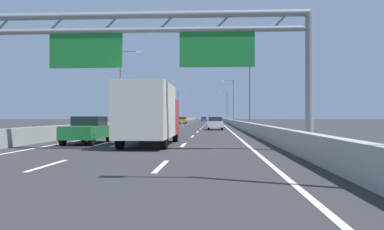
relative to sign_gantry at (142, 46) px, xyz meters
The scene contains 52 objects.
ground_plane 82.02m from the sign_gantry, 90.09° to the left, with size 260.00×260.00×0.00m, color #2D2D30.
lane_dash_left_1 7.64m from the sign_gantry, 108.95° to the right, with size 0.16×3.00×0.01m, color white.
lane_dash_left_2 6.17m from the sign_gantry, 119.77° to the left, with size 0.16×3.00×0.01m, color white.
lane_dash_left_3 13.41m from the sign_gantry, 98.87° to the left, with size 0.16×3.00×0.01m, color white.
lane_dash_left_4 21.99m from the sign_gantry, 95.16° to the left, with size 0.16×3.00×0.01m, color white.
lane_dash_left_5 30.81m from the sign_gantry, 93.64° to the left, with size 0.16×3.00×0.01m, color white.
lane_dash_left_6 39.71m from the sign_gantry, 92.81° to the left, with size 0.16×3.00×0.01m, color white.
lane_dash_left_7 48.65m from the sign_gantry, 92.29° to the left, with size 0.16×3.00×0.01m, color white.
lane_dash_left_8 57.61m from the sign_gantry, 91.93° to the left, with size 0.16×3.00×0.01m, color white.
lane_dash_left_9 66.58m from the sign_gantry, 91.67° to the left, with size 0.16×3.00×0.01m, color white.
lane_dash_left_10 75.55m from the sign_gantry, 91.47° to the left, with size 0.16×3.00×0.01m, color white.
lane_dash_left_11 84.53m from the sign_gantry, 91.31° to the left, with size 0.16×3.00×0.01m, color white.
lane_dash_left_12 93.52m from the sign_gantry, 91.18° to the left, with size 0.16×3.00×0.01m, color white.
lane_dash_left_13 102.51m from the sign_gantry, 91.08° to the left, with size 0.16×3.00×0.01m, color white.
lane_dash_left_14 111.50m from the sign_gantry, 90.99° to the left, with size 0.16×3.00×0.01m, color white.
lane_dash_left_15 120.49m from the sign_gantry, 90.92° to the left, with size 0.16×3.00×0.01m, color white.
lane_dash_left_16 129.48m from the sign_gantry, 90.86° to the left, with size 0.16×3.00×0.01m, color white.
lane_dash_left_17 138.47m from the sign_gantry, 90.80° to the left, with size 0.16×3.00×0.01m, color white.
lane_dash_right_1 7.57m from the sign_gantry, 73.47° to the right, with size 0.16×3.00×0.01m, color white.
lane_dash_right_2 6.09m from the sign_gantry, 63.69° to the left, with size 0.16×3.00×0.01m, color white.
lane_dash_right_3 13.38m from the sign_gantry, 82.32° to the left, with size 0.16×3.00×0.01m, color white.
lane_dash_right_4 21.97m from the sign_gantry, 85.54° to the left, with size 0.16×3.00×0.01m, color white.
lane_dash_right_5 30.80m from the sign_gantry, 86.85° to the left, with size 0.16×3.00×0.01m, color white.
lane_dash_right_6 39.70m from the sign_gantry, 87.57° to the left, with size 0.16×3.00×0.01m, color white.
lane_dash_right_7 48.64m from the sign_gantry, 88.02° to the left, with size 0.16×3.00×0.01m, color white.
lane_dash_right_8 57.60m from the sign_gantry, 88.33° to the left, with size 0.16×3.00×0.01m, color white.
lane_dash_right_9 66.57m from the sign_gantry, 88.56° to the left, with size 0.16×3.00×0.01m, color white.
lane_dash_right_10 75.55m from the sign_gantry, 88.73° to the left, with size 0.16×3.00×0.01m, color white.
lane_dash_right_11 84.53m from the sign_gantry, 88.87° to the left, with size 0.16×3.00×0.01m, color white.
lane_dash_right_12 93.51m from the sign_gantry, 88.98° to the left, with size 0.16×3.00×0.01m, color white.
lane_dash_right_13 102.50m from the sign_gantry, 89.07° to the left, with size 0.16×3.00×0.01m, color white.
lane_dash_right_14 111.49m from the sign_gantry, 89.14° to the left, with size 0.16×3.00×0.01m, color white.
lane_dash_right_15 120.48m from the sign_gantry, 89.21° to the left, with size 0.16×3.00×0.01m, color white.
lane_dash_right_16 129.48m from the sign_gantry, 89.26° to the left, with size 0.16×3.00×0.01m, color white.
lane_dash_right_17 138.47m from the sign_gantry, 89.31° to the left, with size 0.16×3.00×0.01m, color white.
edge_line_left 70.25m from the sign_gantry, 94.40° to the left, with size 0.16×176.00×0.01m, color white.
edge_line_right 70.23m from the sign_gantry, 85.81° to the left, with size 0.16×176.00×0.01m, color white.
barrier_left 92.25m from the sign_gantry, 94.38° to the left, with size 0.45×220.00×0.95m.
barrier_right 92.23m from the sign_gantry, 85.79° to the left, with size 0.45×220.00×0.95m.
sign_gantry is the anchor object (origin of this frame).
streetlamp_left_mid 29.18m from the sign_gantry, 105.09° to the left, with size 2.58×0.28×9.50m.
streetlamp_right_mid 29.11m from the sign_gantry, 75.40° to the left, with size 2.58×0.28×9.50m.
streetlamp_left_far 66.37m from the sign_gantry, 96.57° to the left, with size 2.58×0.28×9.50m.
streetlamp_right_far 66.34m from the sign_gantry, 83.65° to the left, with size 2.58×0.28×9.50m.
streetlamp_left_distant 103.97m from the sign_gantry, 94.19° to the left, with size 2.58×0.28×9.50m.
streetlamp_right_distant 103.95m from the sign_gantry, 85.95° to the left, with size 2.58×0.28×9.50m.
orange_car 67.41m from the sign_gantry, 93.04° to the left, with size 1.71×4.24×1.45m.
blue_car 110.64m from the sign_gantry, 89.96° to the left, with size 1.73×4.35×1.42m.
white_car 28.03m from the sign_gantry, 82.76° to the left, with size 1.75×4.12×1.50m.
green_car 7.00m from the sign_gantry, 132.68° to the left, with size 1.79×4.40×1.56m.
black_car 46.46m from the sign_gantry, 94.36° to the left, with size 1.79×4.43×1.46m.
box_truck 4.16m from the sign_gantry, 91.91° to the left, with size 2.41×7.66×3.22m.
Camera 1 is at (3.43, 0.60, 1.55)m, focal length 36.15 mm.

